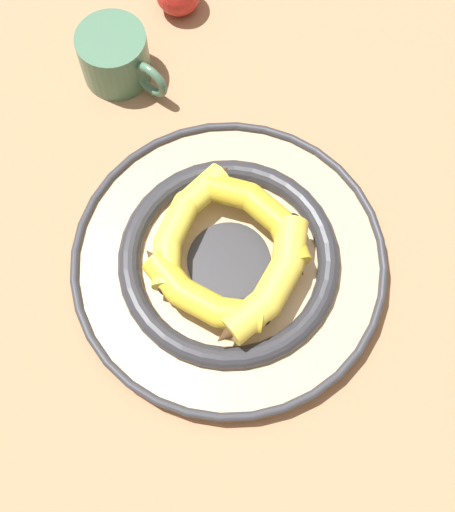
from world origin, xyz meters
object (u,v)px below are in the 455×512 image
at_px(banana_d, 264,216).
at_px(banana_b, 199,296).
at_px(decorative_bowl, 228,263).
at_px(banana_a, 183,223).
at_px(banana_c, 271,284).
at_px(coffee_mug, 116,57).

bearing_deg(banana_d, banana_b, 96.36).
height_order(decorative_bowl, banana_a, banana_a).
bearing_deg(banana_c, banana_b, 129.34).
height_order(banana_a, coffee_mug, coffee_mug).
relative_size(decorative_bowl, coffee_mug, 3.08).
bearing_deg(banana_d, banana_c, 137.55).
height_order(banana_a, banana_b, banana_b).
relative_size(decorative_bowl, banana_c, 2.51).
xyz_separation_m(decorative_bowl, banana_b, (-0.04, 0.05, 0.04)).
relative_size(banana_d, coffee_mug, 1.28).
distance_m(banana_a, banana_c, 0.13).
xyz_separation_m(banana_d, coffee_mug, (0.30, 0.10, -0.02)).
bearing_deg(banana_c, decorative_bowl, 79.72).
bearing_deg(banana_b, banana_c, 39.34).
height_order(banana_b, coffee_mug, same).
height_order(banana_c, banana_d, banana_c).
bearing_deg(banana_c, banana_a, 82.01).
height_order(decorative_bowl, banana_b, banana_b).
bearing_deg(banana_b, banana_d, 82.21).
height_order(banana_d, coffee_mug, coffee_mug).
xyz_separation_m(banana_a, banana_d, (-0.02, -0.09, 0.00)).
distance_m(decorative_bowl, banana_b, 0.08).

